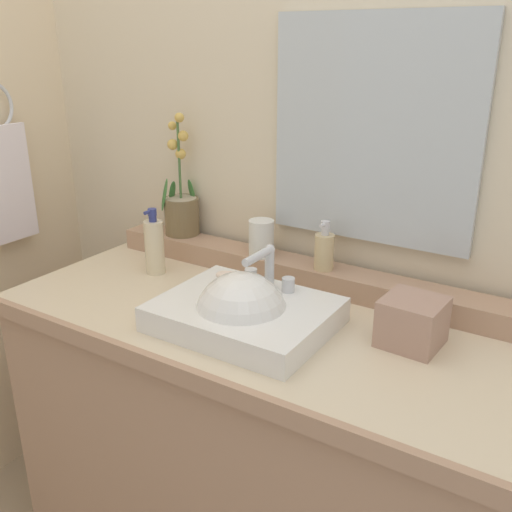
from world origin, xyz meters
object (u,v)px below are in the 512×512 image
sink_basin (243,316)px  soap_dispenser (324,250)px  potted_plant (181,207)px  hand_towel (7,185)px  soap_bar (228,276)px  tissue_box (412,322)px  tumbler_cup (261,238)px  lotion_bottle (154,246)px

sink_basin → soap_dispenser: (0.06, 0.30, 0.09)m
potted_plant → hand_towel: 0.57m
soap_bar → soap_dispenser: bearing=49.3°
soap_dispenser → potted_plant: bearing=176.2°
hand_towel → soap_dispenser: bearing=11.9°
soap_bar → sink_basin: bearing=-41.1°
sink_basin → soap_dispenser: soap_dispenser is taller
soap_bar → potted_plant: size_ratio=0.18×
potted_plant → tissue_box: (0.82, -0.20, -0.09)m
tumbler_cup → tissue_box: 0.53m
tumbler_cup → soap_bar: bearing=-83.7°
sink_basin → lotion_bottle: 0.44m
soap_bar → potted_plant: 0.43m
potted_plant → tissue_box: potted_plant is taller
tumbler_cup → tissue_box: (0.50, -0.16, -0.06)m
soap_bar → tumbler_cup: tumbler_cup is taller
lotion_bottle → soap_bar: bearing=-10.4°
tissue_box → sink_basin: bearing=-159.2°
tumbler_cup → tissue_box: tumbler_cup is taller
sink_basin → soap_bar: (-0.11, 0.10, 0.04)m
tumbler_cup → potted_plant: bearing=173.4°
soap_bar → hand_towel: bearing=-179.1°
sink_basin → tissue_box: (0.36, 0.14, 0.02)m
soap_dispenser → hand_towel: hand_towel is taller
sink_basin → tumbler_cup: 0.34m
sink_basin → hand_towel: size_ratio=1.07×
potted_plant → soap_dispenser: bearing=-3.8°
sink_basin → hand_towel: 0.99m
soap_bar → tissue_box: 0.48m
soap_dispenser → tissue_box: size_ratio=1.05×
potted_plant → hand_towel: size_ratio=1.02×
tumbler_cup → lotion_bottle: size_ratio=0.54×
sink_basin → soap_bar: sink_basin is taller
soap_bar → soap_dispenser: size_ratio=0.51×
lotion_bottle → tissue_box: 0.78m
hand_towel → soap_bar: bearing=0.9°
lotion_bottle → tissue_box: (0.77, -0.01, -0.03)m
soap_bar → tumbler_cup: bearing=96.3°
potted_plant → hand_towel: (-0.51, -0.25, 0.06)m
potted_plant → soap_dispenser: potted_plant is taller
sink_basin → tissue_box: sink_basin is taller
lotion_bottle → tumbler_cup: bearing=27.7°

